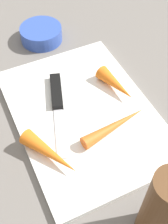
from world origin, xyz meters
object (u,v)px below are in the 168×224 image
knife (57,96)px  pepper_grinder (161,209)px  carrot_shortest (116,84)px  carrot_medium (50,153)px  cutting_board (84,114)px  carrot_longest (115,125)px  small_bowl (41,34)px

knife → pepper_grinder: (-0.30, -0.03, 0.06)m
carrot_shortest → carrot_medium: size_ratio=0.81×
cutting_board → carrot_medium: size_ratio=3.11×
carrot_longest → carrot_medium: size_ratio=1.22×
small_bowl → carrot_medium: bearing=162.4°
carrot_shortest → pepper_grinder: bearing=-31.0°
carrot_medium → carrot_longest: bearing=64.6°
knife → pepper_grinder: bearing=24.8°
cutting_board → pepper_grinder: size_ratio=2.29×
knife → carrot_shortest: carrot_shortest is taller
carrot_longest → pepper_grinder: (-0.18, 0.03, 0.05)m
carrot_longest → small_bowl: carrot_longest is taller
carrot_longest → cutting_board: bearing=109.7°
small_bowl → knife: bearing=168.3°
knife → carrot_shortest: bearing=93.9°
small_bowl → carrot_longest: bearing=-175.4°
carrot_medium → pepper_grinder: 0.20m
carrot_shortest → pepper_grinder: pepper_grinder is taller
carrot_medium → small_bowl: carrot_medium is taller
carrot_longest → carrot_medium: carrot_medium is taller
carrot_longest → carrot_shortest: bearing=50.9°
carrot_shortest → carrot_medium: same height
carrot_longest → knife: bearing=110.9°
cutting_board → carrot_medium: bearing=124.8°
carrot_longest → carrot_shortest: size_ratio=1.50×
small_bowl → pepper_grinder: 0.50m
carrot_longest → small_bowl: (0.32, 0.03, -0.01)m
cutting_board → carrot_shortest: bearing=-73.0°
knife → pepper_grinder: 0.30m
carrot_shortest → carrot_medium: bearing=-76.1°
carrot_shortest → small_bowl: 0.25m
carrot_longest → small_bowl: size_ratio=1.40×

